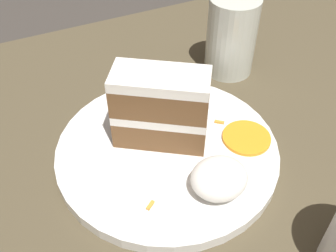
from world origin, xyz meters
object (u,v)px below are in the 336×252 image
object	(u,v)px
plate	(168,150)
orange_garnish	(246,138)
cream_dollop	(219,178)
cake_slice	(160,108)
drinking_glass	(231,41)

from	to	relation	value
plate	orange_garnish	bearing A→B (deg)	161.71
plate	cream_dollop	distance (m)	0.09
cream_dollop	orange_garnish	size ratio (longest dim) A/B	1.06
cake_slice	cream_dollop	world-z (taller)	cake_slice
drinking_glass	cream_dollop	bearing A→B (deg)	55.57
plate	cream_dollop	world-z (taller)	cream_dollop
plate	orange_garnish	distance (m)	0.10
plate	cream_dollop	xyz separation A→B (m)	(-0.02, 0.09, 0.03)
plate	cake_slice	world-z (taller)	cake_slice
orange_garnish	plate	bearing A→B (deg)	-18.29
plate	cake_slice	size ratio (longest dim) A/B	2.26
drinking_glass	plate	bearing A→B (deg)	37.45
orange_garnish	drinking_glass	distance (m)	0.18
cake_slice	plate	bearing A→B (deg)	-138.33
plate	drinking_glass	bearing A→B (deg)	-142.55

